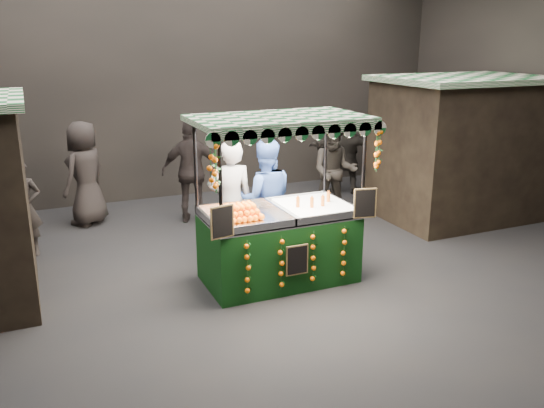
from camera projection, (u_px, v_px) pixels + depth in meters
name	position (u px, v px, depth m)	size (l,w,h in m)	color
ground	(275.00, 283.00, 7.80)	(12.00, 12.00, 0.00)	black
market_hall	(275.00, 27.00, 6.84)	(12.10, 10.10, 5.05)	black
neighbour_stall_right	(460.00, 148.00, 10.43)	(3.00, 2.20, 2.60)	black
juice_stall	(280.00, 232.00, 7.71)	(2.36, 1.39, 2.29)	black
vendor_grey	(231.00, 203.00, 8.29)	(0.73, 0.52, 1.87)	gray
vendor_blue	(265.00, 200.00, 8.50)	(1.05, 0.91, 1.84)	#2B468B
shopper_0	(23.00, 208.00, 8.61)	(0.60, 0.44, 1.52)	black
shopper_1	(334.00, 171.00, 10.42)	(1.08, 1.00, 1.77)	#2B2723
shopper_2	(192.00, 171.00, 10.18)	(1.19, 0.81, 1.88)	black
shopper_3	(375.00, 160.00, 11.89)	(1.17, 1.03, 1.57)	#2A2722
shopper_4	(85.00, 173.00, 10.06)	(1.07, 1.06, 1.87)	#2A2422
shopper_5	(346.00, 151.00, 12.17)	(1.68, 1.45, 1.83)	#2B2723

